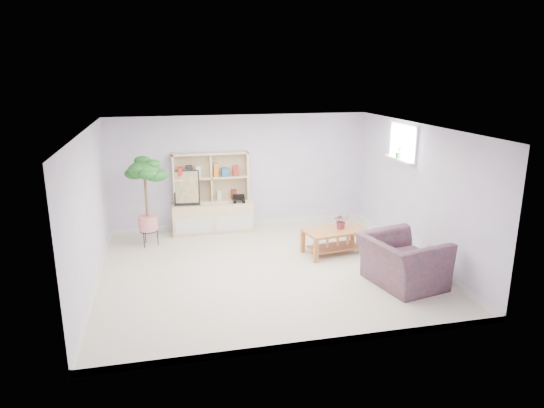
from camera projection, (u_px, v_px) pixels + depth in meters
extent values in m
cube|color=#BBB094|center=(266.00, 269.00, 8.27)|extent=(5.50, 5.00, 0.01)
cube|color=silver|center=(265.00, 128.00, 7.64)|extent=(5.50, 5.00, 0.01)
cube|color=silver|center=(241.00, 172.00, 10.30)|extent=(5.50, 0.01, 2.40)
cube|color=silver|center=(311.00, 256.00, 5.60)|extent=(5.50, 0.01, 2.40)
cube|color=silver|center=(89.00, 212.00, 7.36)|extent=(0.01, 5.00, 2.40)
cube|color=silver|center=(418.00, 192.00, 8.55)|extent=(0.01, 5.00, 2.40)
cube|color=white|center=(400.00, 160.00, 8.97)|extent=(0.14, 1.00, 0.04)
imported|color=#24532D|center=(341.00, 221.00, 8.90)|extent=(0.30, 0.27, 0.30)
imported|color=navy|center=(402.00, 258.00, 7.58)|extent=(1.27, 1.39, 0.89)
imported|color=#164C16|center=(399.00, 152.00, 8.98)|extent=(0.16, 0.14, 0.23)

